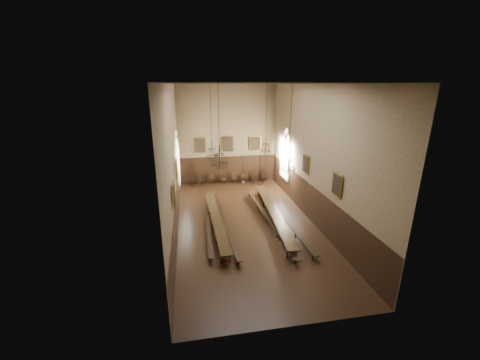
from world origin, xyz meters
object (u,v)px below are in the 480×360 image
object	(u,v)px
chair_0	(192,183)
chair_7	(264,179)
bench_left_inner	(224,222)
chair_6	(253,179)
chair_1	(202,182)
chair_4	(234,180)
chandelier_front_right	(288,163)
bench_left_outer	(207,222)
bench_right_outer	(282,216)
bench_right_inner	(267,219)
chandelier_front_left	(219,159)
table_left	(216,222)
chair_3	(223,181)
chandelier_back_right	(266,146)
chandelier_back_left	(212,152)
table_right	(273,216)
chair_2	(212,181)
chair_5	(243,180)

from	to	relation	value
chair_0	chair_7	bearing A→B (deg)	9.49
bench_left_inner	chair_6	bearing A→B (deg)	66.02
chair_1	chair_7	size ratio (longest dim) A/B	1.01
chair_4	chandelier_front_right	distance (m)	12.41
bench_left_outer	bench_left_inner	world-z (taller)	bench_left_inner
bench_right_outer	chandelier_front_right	bearing A→B (deg)	-104.72
bench_right_inner	chandelier_front_left	distance (m)	6.39
table_left	chair_3	size ratio (longest dim) A/B	9.48
chandelier_front_right	chair_1	bearing A→B (deg)	110.53
chair_7	chandelier_front_left	bearing A→B (deg)	-133.06
table_left	chandelier_back_right	xyz separation A→B (m)	(4.05, 3.06, 4.30)
chair_0	chandelier_back_left	distance (m)	7.49
chandelier_back_right	chair_1	bearing A→B (deg)	128.84
table_right	chair_0	bearing A→B (deg)	122.22
table_right	chair_7	bearing A→B (deg)	79.62
chair_6	bench_left_inner	bearing A→B (deg)	-116.78
chair_7	bench_right_outer	bearing A→B (deg)	-113.12
chandelier_back_left	chandelier_back_right	distance (m)	4.00
chair_2	chandelier_back_right	bearing A→B (deg)	-70.67
bench_right_inner	chair_3	size ratio (longest dim) A/B	10.91
chair_3	chair_5	distance (m)	1.96
bench_left_inner	chair_3	size ratio (longest dim) A/B	9.93
chandelier_back_right	chandelier_front_right	xyz separation A→B (m)	(-0.25, -5.77, 0.24)
chair_1	bench_right_inner	bearing A→B (deg)	-59.86
bench_right_outer	chandelier_back_right	bearing A→B (deg)	100.13
bench_right_inner	chair_3	distance (m)	8.94
chair_4	chair_0	bearing A→B (deg)	177.79
chair_2	chair_4	size ratio (longest dim) A/B	1.07
chair_2	chair_1	bearing A→B (deg)	171.88
table_right	chair_3	distance (m)	8.86
chandelier_front_left	chandelier_front_right	distance (m)	3.74
chair_2	chair_3	distance (m)	1.02
bench_left_inner	chandelier_back_right	world-z (taller)	chandelier_back_right
chair_5	chair_4	bearing A→B (deg)	-175.81
chair_0	chandelier_back_left	size ratio (longest dim) A/B	0.18
bench_left_outer	chandelier_front_right	distance (m)	7.03
table_left	chair_4	world-z (taller)	chair_4
bench_left_inner	chair_7	size ratio (longest dim) A/B	9.55
chair_7	table_left	bearing A→B (deg)	-139.34
bench_left_inner	chair_1	bearing A→B (deg)	96.63
chair_3	chandelier_back_left	xyz separation A→B (m)	(-1.42, -6.15, 4.15)
bench_right_outer	bench_left_inner	bearing A→B (deg)	-177.69
bench_left_outer	chair_5	distance (m)	9.33
chair_2	chair_5	world-z (taller)	chair_2
chair_4	chair_7	xyz separation A→B (m)	(2.91, -0.14, 0.02)
chair_2	chandelier_front_right	size ratio (longest dim) A/B	0.22
chair_7	chair_5	bearing A→B (deg)	160.04
chandelier_front_left	chandelier_front_right	bearing A→B (deg)	-5.50
chair_7	chair_0	bearing A→B (deg)	162.89
bench_right_outer	chair_4	distance (m)	8.78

